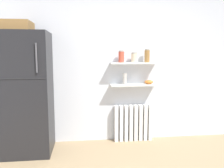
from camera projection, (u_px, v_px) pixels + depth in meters
name	position (u px, v px, depth m)	size (l,w,h in m)	color
back_wall	(122.00, 66.00, 4.10)	(7.04, 0.10, 2.60)	silver
refrigerator	(27.00, 91.00, 3.57)	(0.70, 0.73, 1.99)	black
radiator	(133.00, 123.00, 4.12)	(0.66, 0.12, 0.63)	white
wall_shelf_lower	(134.00, 85.00, 4.00)	(0.80, 0.22, 0.03)	white
wall_shelf_upper	(134.00, 63.00, 3.95)	(0.80, 0.22, 0.03)	white
storage_jar_0	(121.00, 57.00, 3.91)	(0.09, 0.09, 0.20)	#C64C38
storage_jar_1	(134.00, 57.00, 3.94)	(0.11, 0.11, 0.17)	beige
storage_jar_2	(147.00, 56.00, 3.97)	(0.09, 0.09, 0.22)	olive
vase	(125.00, 79.00, 3.97)	(0.07, 0.07, 0.19)	#B2ADA8
shelf_bowl	(149.00, 82.00, 4.03)	(0.15, 0.15, 0.07)	orange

